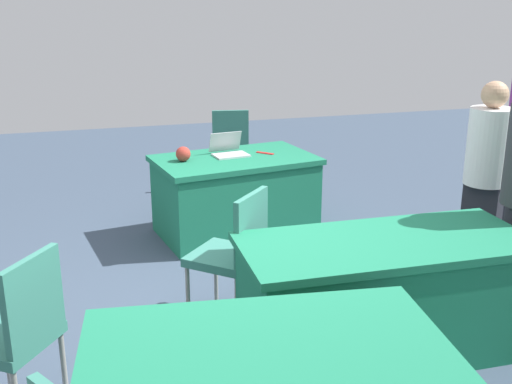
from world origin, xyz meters
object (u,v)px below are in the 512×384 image
(chair_tucked_right, at_px, (235,249))
(person_attendee_browsing, at_px, (486,171))
(table_mid_left, at_px, (383,295))
(chair_tucked_left, at_px, (16,328))
(scissors_red, at_px, (265,153))
(yarn_ball, at_px, (183,154))
(chair_near_front, at_px, (230,143))
(table_foreground, at_px, (235,195))
(laptop_silver, at_px, (229,151))

(chair_tucked_right, relative_size, person_attendee_browsing, 0.60)
(table_mid_left, height_order, chair_tucked_right, chair_tucked_right)
(chair_tucked_left, relative_size, scissors_red, 5.26)
(chair_tucked_left, relative_size, yarn_ball, 7.00)
(chair_tucked_left, distance_m, scissors_red, 3.22)
(chair_near_front, bearing_deg, scissors_red, -80.45)
(chair_near_front, relative_size, scissors_red, 5.25)
(chair_tucked_left, xyz_separation_m, yarn_ball, (-1.29, -2.37, 0.28))
(chair_near_front, xyz_separation_m, scissors_red, (0.02, 1.46, 0.21))
(table_foreground, bearing_deg, table_mid_left, 99.08)
(table_foreground, height_order, chair_tucked_right, chair_tucked_right)
(table_foreground, relative_size, table_mid_left, 0.86)
(chair_near_front, distance_m, person_attendee_browsing, 3.27)
(table_foreground, bearing_deg, chair_tucked_left, 53.11)
(chair_tucked_right, distance_m, laptop_silver, 1.83)
(chair_tucked_right, xyz_separation_m, scissors_red, (-0.75, -1.73, 0.21))
(table_mid_left, height_order, scissors_red, scissors_red)
(table_foreground, relative_size, person_attendee_browsing, 1.01)
(table_foreground, height_order, table_mid_left, same)
(chair_tucked_right, bearing_deg, yarn_ball, 44.63)
(person_attendee_browsing, bearing_deg, table_foreground, -166.80)
(chair_tucked_right, bearing_deg, person_attendee_browsing, -40.94)
(table_mid_left, height_order, person_attendee_browsing, person_attendee_browsing)
(chair_tucked_left, xyz_separation_m, scissors_red, (-2.10, -2.44, 0.21))
(chair_tucked_right, xyz_separation_m, person_attendee_browsing, (-2.11, -0.22, 0.33))
(table_mid_left, bearing_deg, laptop_silver, -80.67)
(yarn_ball, bearing_deg, chair_tucked_left, 61.31)
(chair_near_front, height_order, person_attendee_browsing, person_attendee_browsing)
(table_mid_left, xyz_separation_m, yarn_ball, (0.85, -2.28, 0.44))
(chair_tucked_left, relative_size, person_attendee_browsing, 0.60)
(chair_tucked_right, relative_size, yarn_ball, 7.00)
(table_mid_left, height_order, laptop_silver, laptop_silver)
(person_attendee_browsing, bearing_deg, table_mid_left, -93.08)
(table_foreground, xyz_separation_m, chair_near_front, (-0.34, -1.53, 0.16))
(scissors_red, bearing_deg, table_mid_left, -41.74)
(laptop_silver, xyz_separation_m, scissors_red, (-0.34, 0.04, -0.04))
(person_attendee_browsing, bearing_deg, chair_near_front, 168.26)
(person_attendee_browsing, bearing_deg, scissors_red, -174.07)
(yarn_ball, bearing_deg, chair_tucked_right, 91.58)
(chair_tucked_right, bearing_deg, table_foreground, 28.29)
(table_foreground, xyz_separation_m, laptop_silver, (0.03, -0.10, 0.41))
(table_foreground, distance_m, chair_near_front, 1.57)
(yarn_ball, bearing_deg, chair_near_front, -118.20)
(yarn_ball, bearing_deg, laptop_silver, -166.45)
(chair_tucked_left, bearing_deg, scissors_red, -5.55)
(chair_tucked_right, bearing_deg, chair_near_front, 29.40)
(chair_tucked_left, height_order, chair_tucked_right, same)
(table_foreground, relative_size, laptop_silver, 4.47)
(yarn_ball, distance_m, scissors_red, 0.81)
(chair_tucked_right, bearing_deg, table_mid_left, -84.45)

